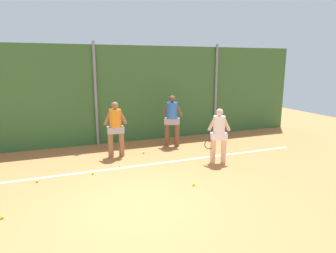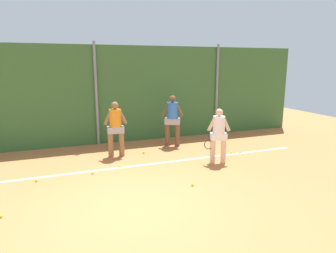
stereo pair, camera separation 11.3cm
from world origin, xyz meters
name	(u,v)px [view 1 (the left image)]	position (x,y,z in m)	size (l,w,h in m)	color
ground_plane	(120,180)	(0.00, 1.56, 0.00)	(25.57, 25.57, 0.00)	#C67542
hedge_fence_backdrop	(95,96)	(0.00, 5.33, 1.75)	(16.62, 0.25, 3.51)	#386633
fence_post_center	(96,95)	(0.00, 5.16, 1.81)	(0.10, 0.10, 3.62)	gray
fence_post_right	(216,90)	(4.79, 5.16, 1.81)	(0.10, 0.10, 3.62)	gray
court_baseline_paint	(113,169)	(0.00, 2.40, 0.00)	(12.14, 0.10, 0.01)	white
player_foreground_near	(219,133)	(3.00, 1.85, 0.90)	(0.74, 0.42, 1.61)	beige
player_midcourt	(116,126)	(0.33, 3.50, 0.97)	(0.73, 0.37, 1.73)	#8C603D
player_backcourt_far	(172,118)	(2.43, 4.04, 1.01)	(0.69, 0.51, 1.79)	brown
tennis_ball_0	(93,173)	(-0.57, 2.19, 0.03)	(0.07, 0.07, 0.07)	#CCDB33
tennis_ball_2	(2,217)	(-2.48, 0.45, 0.03)	(0.07, 0.07, 0.07)	#CCDB33
tennis_ball_4	(144,153)	(1.22, 3.50, 0.03)	(0.07, 0.07, 0.07)	#CCDB33
tennis_ball_5	(37,181)	(-1.93, 2.13, 0.03)	(0.07, 0.07, 0.07)	#CCDB33
tennis_ball_6	(194,184)	(1.58, 0.54, 0.03)	(0.07, 0.07, 0.07)	#CCDB33
tennis_ball_7	(240,152)	(4.20, 2.45, 0.03)	(0.07, 0.07, 0.07)	#CCDB33
tennis_ball_8	(120,166)	(0.21, 2.49, 0.03)	(0.07, 0.07, 0.07)	#CCDB33
tennis_ball_9	(231,152)	(3.88, 2.48, 0.03)	(0.07, 0.07, 0.07)	#CCDB33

